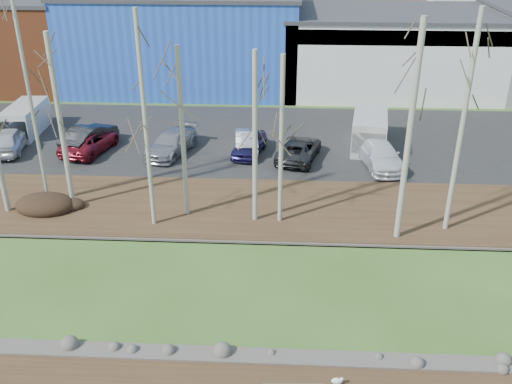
# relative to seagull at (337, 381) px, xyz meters

# --- Properties ---
(dirt_strip) EXTENTS (80.00, 1.80, 0.03)m
(dirt_strip) POSITION_rel_seagull_xyz_m (-5.08, 0.20, -0.17)
(dirt_strip) COLOR #382616
(dirt_strip) RESTS_ON ground
(near_bank_rocks) EXTENTS (80.00, 0.80, 0.50)m
(near_bank_rocks) POSITION_rel_seagull_xyz_m (-5.08, 1.20, -0.18)
(near_bank_rocks) COLOR #47423D
(near_bank_rocks) RESTS_ON ground
(river) EXTENTS (80.00, 8.00, 0.90)m
(river) POSITION_rel_seagull_xyz_m (-5.08, 5.30, -0.18)
(river) COLOR #112032
(river) RESTS_ON ground
(far_bank_rocks) EXTENTS (80.00, 0.80, 0.46)m
(far_bank_rocks) POSITION_rel_seagull_xyz_m (-5.08, 9.40, -0.18)
(far_bank_rocks) COLOR #47423D
(far_bank_rocks) RESTS_ON ground
(far_bank) EXTENTS (80.00, 7.00, 0.15)m
(far_bank) POSITION_rel_seagull_xyz_m (-5.08, 12.60, -0.11)
(far_bank) COLOR #382616
(far_bank) RESTS_ON ground
(parking_lot) EXTENTS (80.00, 14.00, 0.14)m
(parking_lot) POSITION_rel_seagull_xyz_m (-5.08, 23.10, -0.11)
(parking_lot) COLOR black
(parking_lot) RESTS_ON ground
(building_blue) EXTENTS (20.40, 12.24, 8.30)m
(building_blue) POSITION_rel_seagull_xyz_m (-11.08, 37.10, 3.97)
(building_blue) COLOR #2347B0
(building_blue) RESTS_ON ground
(building_white) EXTENTS (18.36, 12.24, 6.80)m
(building_white) POSITION_rel_seagull_xyz_m (6.92, 37.08, 3.23)
(building_white) COLOR silver
(building_white) RESTS_ON ground
(seagull) EXTENTS (0.46, 0.21, 0.33)m
(seagull) POSITION_rel_seagull_xyz_m (0.00, 0.00, 0.00)
(seagull) COLOR gold
(seagull) RESTS_ON ground
(dirt_mound) EXTENTS (3.14, 2.22, 0.62)m
(dirt_mound) POSITION_rel_seagull_xyz_m (-14.65, 11.73, 0.27)
(dirt_mound) COLOR black
(dirt_mound) RESTS_ON far_bank
(birch_1) EXTENTS (0.19, 0.19, 11.49)m
(birch_1) POSITION_rel_seagull_xyz_m (-14.84, 12.59, 5.71)
(birch_1) COLOR #A69F96
(birch_1) RESTS_ON far_bank
(birch_2) EXTENTS (0.27, 0.27, 9.24)m
(birch_2) POSITION_rel_seagull_xyz_m (-13.36, 12.31, 4.58)
(birch_2) COLOR #A69F96
(birch_2) RESTS_ON far_bank
(birch_3) EXTENTS (0.21, 0.21, 10.62)m
(birch_3) POSITION_rel_seagull_xyz_m (-8.52, 10.52, 5.28)
(birch_3) COLOR #A69F96
(birch_3) RESTS_ON far_bank
(birch_4) EXTENTS (0.25, 0.25, 8.73)m
(birch_4) POSITION_rel_seagull_xyz_m (-3.40, 11.24, 4.33)
(birch_4) COLOR #A69F96
(birch_4) RESTS_ON far_bank
(birch_5) EXTENTS (0.24, 0.24, 8.78)m
(birch_5) POSITION_rel_seagull_xyz_m (-7.01, 11.68, 4.36)
(birch_5) COLOR #A69F96
(birch_5) RESTS_ON far_bank
(birch_6) EXTENTS (0.22, 0.22, 8.55)m
(birch_6) POSITION_rel_seagull_xyz_m (-2.13, 11.17, 4.24)
(birch_6) COLOR #A69F96
(birch_6) RESTS_ON far_bank
(birch_7) EXTENTS (0.28, 0.28, 10.47)m
(birch_7) POSITION_rel_seagull_xyz_m (3.63, 9.86, 5.20)
(birch_7) COLOR #A69F96
(birch_7) RESTS_ON far_bank
(birch_8) EXTENTS (0.24, 0.24, 10.74)m
(birch_8) POSITION_rel_seagull_xyz_m (6.20, 10.80, 5.34)
(birch_8) COLOR #A69F96
(birch_8) RESTS_ON far_bank
(car_0) EXTENTS (2.72, 4.99, 1.61)m
(car_0) POSITION_rel_seagull_xyz_m (-20.17, 19.76, 0.76)
(car_0) COLOR silver
(car_0) RESTS_ON parking_lot
(car_1) EXTENTS (2.88, 5.12, 1.60)m
(car_1) POSITION_rel_seagull_xyz_m (-15.04, 20.59, 0.76)
(car_1) COLOR black
(car_1) RESTS_ON parking_lot
(car_2) EXTENTS (3.29, 5.26, 1.36)m
(car_2) POSITION_rel_seagull_xyz_m (-14.79, 19.92, 0.63)
(car_2) COLOR maroon
(car_2) RESTS_ON parking_lot
(car_3) EXTENTS (3.31, 5.34, 1.44)m
(car_3) POSITION_rel_seagull_xyz_m (-9.38, 19.93, 0.68)
(car_3) COLOR gray
(car_3) RESTS_ON parking_lot
(car_4) EXTENTS (2.43, 4.33, 1.39)m
(car_4) POSITION_rel_seagull_xyz_m (-4.27, 20.07, 0.65)
(car_4) COLOR #1E184F
(car_4) RESTS_ON parking_lot
(car_5) EXTENTS (1.82, 4.25, 1.36)m
(car_5) POSITION_rel_seagull_xyz_m (-4.51, 20.91, 0.64)
(car_5) COLOR #BEBDC0
(car_5) RESTS_ON parking_lot
(car_6) EXTENTS (3.33, 5.25, 1.35)m
(car_6) POSITION_rel_seagull_xyz_m (-1.04, 19.42, 0.63)
(car_6) COLOR #292A2C
(car_6) RESTS_ON parking_lot
(car_7) EXTENTS (2.99, 5.43, 1.49)m
(car_7) POSITION_rel_seagull_xyz_m (3.98, 18.60, 0.70)
(car_7) COLOR white
(car_7) RESTS_ON parking_lot
(van_white) EXTENTS (2.91, 5.48, 2.28)m
(van_white) POSITION_rel_seagull_xyz_m (3.67, 21.71, 1.10)
(van_white) COLOR silver
(van_white) RESTS_ON parking_lot
(van_grey) EXTENTS (2.18, 4.78, 2.05)m
(van_grey) POSITION_rel_seagull_xyz_m (-20.43, 23.02, 0.98)
(van_grey) COLOR silver
(van_grey) RESTS_ON parking_lot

